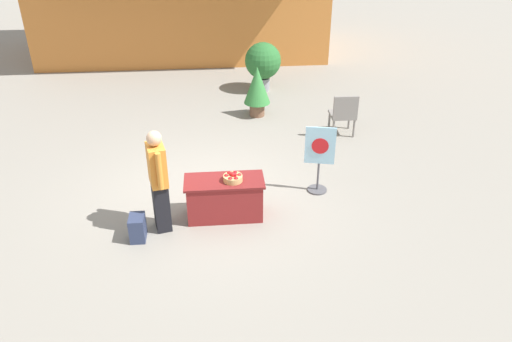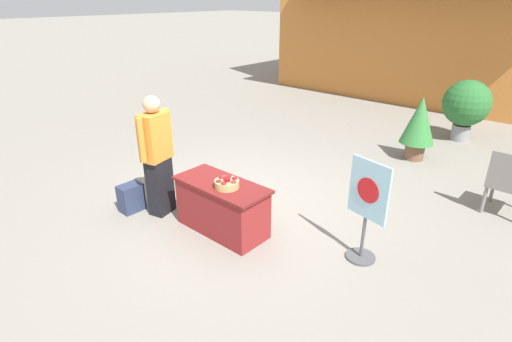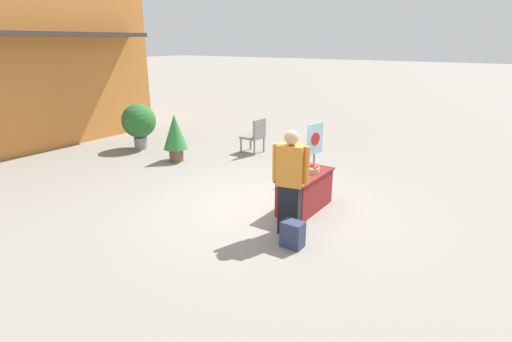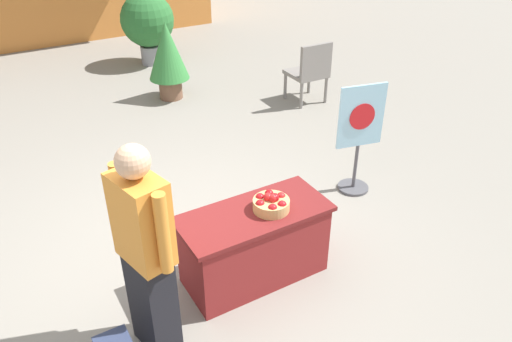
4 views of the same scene
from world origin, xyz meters
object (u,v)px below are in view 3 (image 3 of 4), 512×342
object	(u,v)px
backpack	(293,234)
potted_plant_far_right	(139,122)
patio_chair	(255,134)
potted_plant_near_left	(175,134)
apple_basket	(311,169)
person_visitor	(290,182)
poster_board	(314,149)
display_table	(305,191)

from	to	relation	value
backpack	potted_plant_far_right	world-z (taller)	potted_plant_far_right
patio_chair	potted_plant_near_left	bearing A→B (deg)	55.62
apple_basket	potted_plant_near_left	xyz separation A→B (m)	(0.81, 4.37, -0.05)
apple_basket	potted_plant_far_right	world-z (taller)	potted_plant_far_right
potted_plant_near_left	patio_chair	bearing A→B (deg)	-35.56
apple_basket	person_visitor	distance (m)	1.21
potted_plant_far_right	backpack	bearing A→B (deg)	-112.10
backpack	patio_chair	distance (m)	5.51
backpack	potted_plant_far_right	bearing A→B (deg)	67.90
poster_board	potted_plant_far_right	bearing A→B (deg)	-162.65
backpack	potted_plant_near_left	bearing A→B (deg)	63.98
display_table	potted_plant_far_right	world-z (taller)	potted_plant_far_right
potted_plant_far_right	potted_plant_near_left	bearing A→B (deg)	-100.36
person_visitor	poster_board	bearing A→B (deg)	4.77
display_table	patio_chair	bearing A→B (deg)	47.28
person_visitor	display_table	bearing A→B (deg)	-0.00
apple_basket	potted_plant_near_left	size ratio (longest dim) A/B	0.25
backpack	patio_chair	size ratio (longest dim) A/B	0.42
backpack	apple_basket	bearing A→B (deg)	17.28
poster_board	patio_chair	bearing A→B (deg)	168.54
person_visitor	potted_plant_far_right	size ratio (longest dim) A/B	1.32
poster_board	potted_plant_near_left	size ratio (longest dim) A/B	1.04
poster_board	apple_basket	bearing A→B (deg)	-53.57
apple_basket	backpack	world-z (taller)	apple_basket
apple_basket	potted_plant_far_right	bearing A→B (deg)	79.56
display_table	poster_board	size ratio (longest dim) A/B	1.03
patio_chair	potted_plant_far_right	world-z (taller)	potted_plant_far_right
apple_basket	backpack	xyz separation A→B (m)	(-1.56, -0.49, -0.57)
person_visitor	poster_board	xyz separation A→B (m)	(2.78, 0.92, -0.21)
apple_basket	backpack	size ratio (longest dim) A/B	0.76
display_table	apple_basket	xyz separation A→B (m)	(0.15, -0.04, 0.42)
poster_board	potted_plant_near_left	world-z (taller)	poster_board
backpack	poster_board	size ratio (longest dim) A/B	0.32
potted_plant_far_right	potted_plant_near_left	size ratio (longest dim) A/B	1.07
person_visitor	potted_plant_far_right	xyz separation A→B (m)	(2.32, 6.36, -0.09)
person_visitor	potted_plant_near_left	distance (m)	5.00
person_visitor	backpack	xyz separation A→B (m)	(-0.38, -0.28, -0.69)
display_table	backpack	xyz separation A→B (m)	(-1.41, -0.52, -0.15)
person_visitor	backpack	world-z (taller)	person_visitor
display_table	backpack	bearing A→B (deg)	-159.64
display_table	person_visitor	bearing A→B (deg)	-166.46
apple_basket	patio_chair	world-z (taller)	patio_chair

